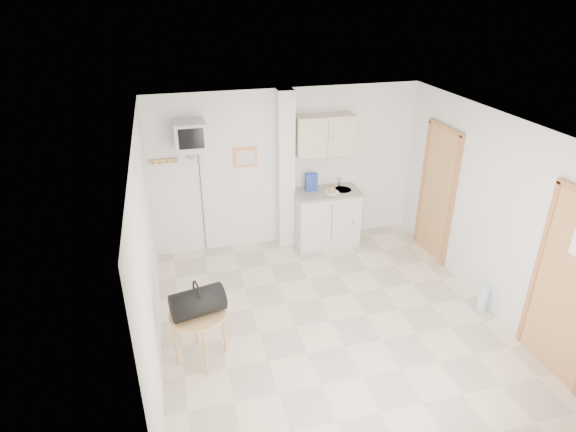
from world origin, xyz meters
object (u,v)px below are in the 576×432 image
object	(u,v)px
duffel_bag	(198,302)
crt_television	(190,137)
water_bottle	(483,298)
round_table	(199,318)

from	to	relation	value
duffel_bag	crt_television	bearing A→B (deg)	72.20
crt_television	duffel_bag	world-z (taller)	crt_television
water_bottle	crt_television	bearing A→B (deg)	146.23
round_table	crt_television	bearing A→B (deg)	85.00
duffel_bag	water_bottle	xyz separation A→B (m)	(3.62, 0.03, -0.63)
water_bottle	duffel_bag	bearing A→B (deg)	-179.52
crt_television	round_table	size ratio (longest dim) A/B	3.34
crt_television	water_bottle	size ratio (longest dim) A/B	5.59
round_table	duffel_bag	bearing A→B (deg)	-79.50
round_table	duffel_bag	distance (m)	0.24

